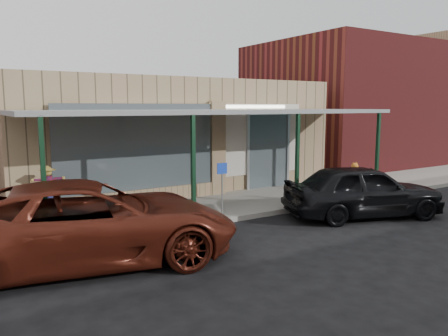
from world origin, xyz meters
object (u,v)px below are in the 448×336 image
handicap_sign (222,182)px  barrel_scarecrow (49,201)px  parked_sedan (363,191)px  barrel_pumpkin (344,185)px  car_maroon (89,222)px

handicap_sign → barrel_scarecrow: bearing=157.5°
handicap_sign → parked_sedan: handicap_sign is taller
parked_sedan → barrel_scarecrow: bearing=81.9°
barrel_scarecrow → barrel_pumpkin: bearing=-25.5°
handicap_sign → car_maroon: car_maroon is taller
handicap_sign → car_maroon: (-4.13, -1.47, -0.25)m
parked_sedan → car_maroon: size_ratio=0.80×
car_maroon → handicap_sign: bearing=-59.2°
barrel_pumpkin → handicap_sign: (-5.50, -0.52, 0.70)m
barrel_scarecrow → handicap_sign: handicap_sign is taller
barrel_pumpkin → parked_sedan: bearing=-127.4°
parked_sedan → handicap_sign: bearing=81.7°
handicap_sign → car_maroon: bearing=-156.1°
barrel_scarecrow → handicap_sign: 4.78m
barrel_pumpkin → parked_sedan: size_ratio=0.14×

